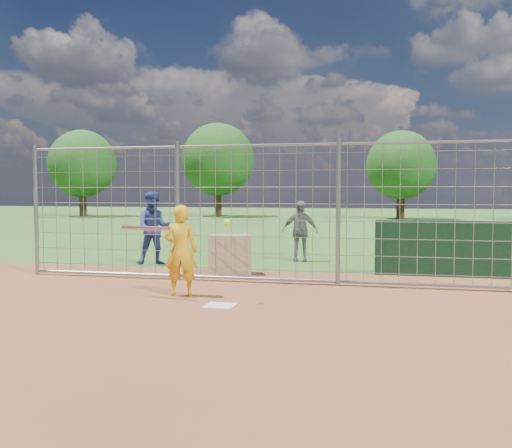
% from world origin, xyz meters
% --- Properties ---
extents(ground, '(100.00, 100.00, 0.00)m').
position_xyz_m(ground, '(0.00, 0.00, 0.00)').
color(ground, '#2D591E').
rests_on(ground, ground).
extents(infield_dirt, '(18.00, 18.00, 0.00)m').
position_xyz_m(infield_dirt, '(0.00, -3.00, 0.01)').
color(infield_dirt, brown).
rests_on(infield_dirt, ground).
extents(home_plate, '(0.43, 0.43, 0.02)m').
position_xyz_m(home_plate, '(0.00, -0.20, 0.01)').
color(home_plate, silver).
rests_on(home_plate, ground).
extents(dugout_wall, '(2.60, 0.20, 1.10)m').
position_xyz_m(dugout_wall, '(3.40, 3.60, 0.55)').
color(dugout_wall, '#11381E').
rests_on(dugout_wall, ground).
extents(batter, '(0.60, 0.47, 1.46)m').
position_xyz_m(batter, '(-0.86, 0.47, 0.73)').
color(batter, '#ECAE14').
rests_on(batter, ground).
extents(bystander_a, '(0.99, 0.89, 1.67)m').
position_xyz_m(bystander_a, '(-2.86, 4.06, 0.83)').
color(bystander_a, navy).
rests_on(bystander_a, ground).
extents(bystander_b, '(0.89, 0.46, 1.45)m').
position_xyz_m(bystander_b, '(0.29, 5.39, 0.73)').
color(bystander_b, slate).
rests_on(bystander_b, ground).
extents(equipment_bin, '(0.96, 0.83, 0.80)m').
position_xyz_m(equipment_bin, '(-0.75, 2.91, 0.40)').
color(equipment_bin, tan).
rests_on(equipment_bin, ground).
extents(equipment_in_play, '(1.83, 0.25, 0.19)m').
position_xyz_m(equipment_in_play, '(-0.99, 0.12, 1.13)').
color(equipment_in_play, silver).
rests_on(equipment_in_play, ground).
extents(backstop_fence, '(9.08, 0.08, 2.60)m').
position_xyz_m(backstop_fence, '(0.00, 2.00, 1.26)').
color(backstop_fence, gray).
rests_on(backstop_fence, ground).
extents(tree_line, '(44.66, 6.72, 6.48)m').
position_xyz_m(tree_line, '(3.13, 28.13, 3.71)').
color(tree_line, '#3F2B19').
rests_on(tree_line, ground).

